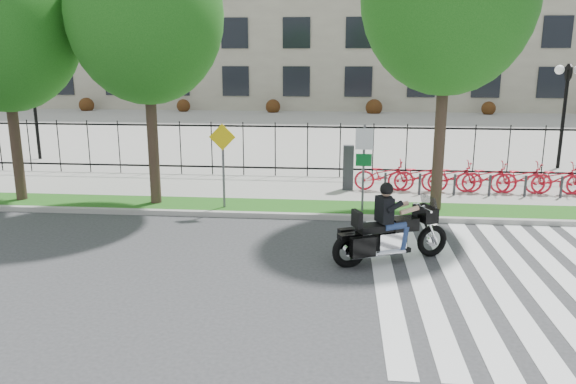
{
  "coord_description": "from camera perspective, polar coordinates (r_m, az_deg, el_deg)",
  "views": [
    {
      "loc": [
        1.23,
        -11.26,
        4.53
      ],
      "look_at": [
        -0.13,
        3.0,
        1.04
      ],
      "focal_mm": 35.0,
      "sensor_mm": 36.0,
      "label": 1
    }
  ],
  "objects": [
    {
      "name": "lamp_post_right",
      "position": [
        24.89,
        26.44,
        9.23
      ],
      "size": [
        1.06,
        0.7,
        4.25
      ],
      "color": "black",
      "rests_on": "ground"
    },
    {
      "name": "plaza",
      "position": [
        36.56,
        3.51,
        6.62
      ],
      "size": [
        80.0,
        34.0,
        0.1
      ],
      "primitive_type": "cube",
      "color": "#9A9790",
      "rests_on": "ground"
    },
    {
      "name": "street_tree_0",
      "position": [
        19.04,
        -27.07,
        15.08
      ],
      "size": [
        4.55,
        4.55,
        7.95
      ],
      "color": "#31211B",
      "rests_on": "grass_verge"
    },
    {
      "name": "grass_verge",
      "position": [
        16.86,
        1.08,
        -1.65
      ],
      "size": [
        60.0,
        1.5,
        0.15
      ],
      "primitive_type": "cube",
      "color": "#1F5816",
      "rests_on": "ground"
    },
    {
      "name": "curb",
      "position": [
        16.04,
        0.84,
        -2.45
      ],
      "size": [
        60.0,
        0.2,
        0.15
      ],
      "primitive_type": "cube",
      "color": "#9B9892",
      "rests_on": "ground"
    },
    {
      "name": "lamp_post_left",
      "position": [
        26.79,
        -24.51,
        9.64
      ],
      "size": [
        1.06,
        0.7,
        4.25
      ],
      "color": "black",
      "rests_on": "ground"
    },
    {
      "name": "street_tree_1",
      "position": [
        17.19,
        -14.27,
        17.07
      ],
      "size": [
        4.45,
        4.45,
        8.09
      ],
      "color": "#31211B",
      "rests_on": "grass_verge"
    },
    {
      "name": "sign_pole_regulatory",
      "position": [
        16.1,
        7.71,
        3.57
      ],
      "size": [
        0.5,
        0.09,
        2.5
      ],
      "color": "#59595B",
      "rests_on": "grass_verge"
    },
    {
      "name": "sidewalk",
      "position": [
        19.27,
        1.65,
        0.31
      ],
      "size": [
        60.0,
        3.5,
        0.15
      ],
      "primitive_type": "cube",
      "color": "#9A9790",
      "rests_on": "ground"
    },
    {
      "name": "crosswalk_stripes",
      "position": [
        12.66,
        21.79,
        -8.3
      ],
      "size": [
        5.7,
        8.0,
        0.01
      ],
      "primitive_type": null,
      "color": "silver",
      "rests_on": "ground"
    },
    {
      "name": "ground",
      "position": [
        12.2,
        -0.73,
        -8.12
      ],
      "size": [
        120.0,
        120.0,
        0.0
      ],
      "primitive_type": "plane",
      "color": "#313133",
      "rests_on": "ground"
    },
    {
      "name": "iron_fence",
      "position": [
        20.77,
        1.99,
        4.31
      ],
      "size": [
        30.0,
        0.06,
        2.0
      ],
      "primitive_type": null,
      "color": "black",
      "rests_on": "sidewalk"
    },
    {
      "name": "bike_share_station",
      "position": [
        19.43,
        19.33,
        1.44
      ],
      "size": [
        8.96,
        0.88,
        1.5
      ],
      "color": "#2D2D33",
      "rests_on": "sidewalk"
    },
    {
      "name": "motorcycle_rider",
      "position": [
        12.77,
        10.45,
        -3.84
      ],
      "size": [
        2.69,
        1.53,
        2.22
      ],
      "color": "black",
      "rests_on": "ground"
    },
    {
      "name": "sign_pole_warning",
      "position": [
        16.44,
        -6.63,
        3.83
      ],
      "size": [
        0.78,
        0.09,
        2.49
      ],
      "color": "#59595B",
      "rests_on": "grass_verge"
    }
  ]
}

